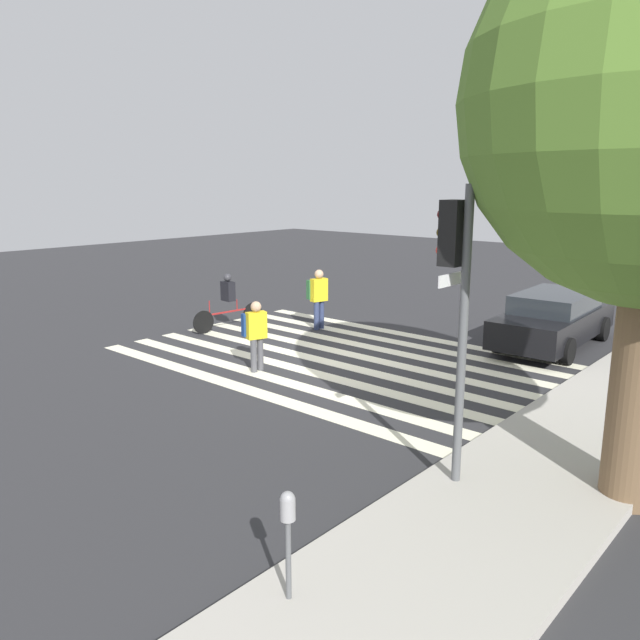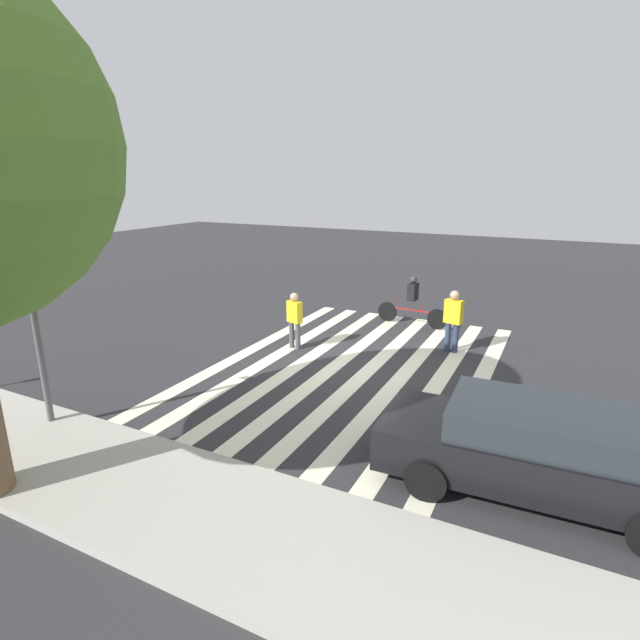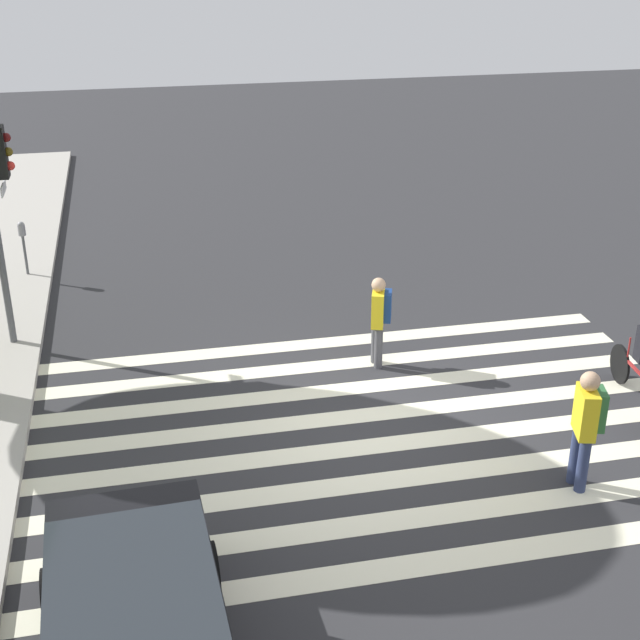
# 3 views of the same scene
# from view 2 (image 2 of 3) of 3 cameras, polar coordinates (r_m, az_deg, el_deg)

# --- Properties ---
(ground_plane) EXTENTS (60.00, 60.00, 0.00)m
(ground_plane) POSITION_cam_2_polar(r_m,az_deg,el_deg) (12.69, 3.79, -5.38)
(ground_plane) COLOR #2D2D30
(sidewalk_curb) EXTENTS (36.00, 2.50, 0.14)m
(sidewalk_curb) POSITION_cam_2_polar(r_m,az_deg,el_deg) (7.96, -15.23, -19.79)
(sidewalk_curb) COLOR #ADA89E
(sidewalk_curb) RESTS_ON ground_plane
(crosswalk_stripes) EXTENTS (6.47, 10.00, 0.01)m
(crosswalk_stripes) POSITION_cam_2_polar(r_m,az_deg,el_deg) (12.69, 3.79, -5.37)
(crosswalk_stripes) COLOR #F2EDCC
(crosswalk_stripes) RESTS_ON ground_plane
(traffic_light) EXTENTS (0.60, 0.50, 4.11)m
(traffic_light) POSITION_cam_2_polar(r_m,az_deg,el_deg) (10.32, -29.79, 4.09)
(traffic_light) COLOR #515456
(traffic_light) RESTS_ON ground_plane
(pedestrian_child_with_backpack) EXTENTS (0.48, 0.46, 1.59)m
(pedestrian_child_with_backpack) POSITION_cam_2_polar(r_m,az_deg,el_deg) (13.78, -2.90, 0.48)
(pedestrian_child_with_backpack) COLOR #4C4C51
(pedestrian_child_with_backpack) RESTS_ON ground_plane
(pedestrian_adult_tall_backpack) EXTENTS (0.51, 0.47, 1.72)m
(pedestrian_adult_tall_backpack) POSITION_cam_2_polar(r_m,az_deg,el_deg) (13.93, 14.98, 0.44)
(pedestrian_adult_tall_backpack) COLOR navy
(pedestrian_adult_tall_backpack) RESTS_ON ground_plane
(cyclist_near_curb) EXTENTS (2.35, 0.42, 1.61)m
(cyclist_near_curb) POSITION_cam_2_polar(r_m,az_deg,el_deg) (16.15, 10.52, 2.36)
(cyclist_near_curb) COLOR black
(cyclist_near_curb) RESTS_ON ground_plane
(car_parked_silver_sedan) EXTENTS (4.71, 2.01, 1.41)m
(car_parked_silver_sedan) POSITION_cam_2_polar(r_m,az_deg,el_deg) (8.36, 23.47, -13.40)
(car_parked_silver_sedan) COLOR black
(car_parked_silver_sedan) RESTS_ON ground_plane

